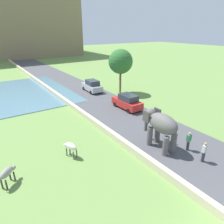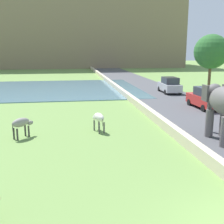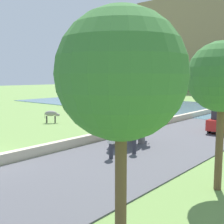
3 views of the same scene
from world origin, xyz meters
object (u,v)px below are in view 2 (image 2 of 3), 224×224
at_px(elephant, 224,104).
at_px(cow_white, 99,118).
at_px(cow_grey, 22,123).
at_px(car_red, 206,98).
at_px(car_silver, 170,85).

bearing_deg(elephant, cow_white, 156.36).
bearing_deg(elephant, cow_grey, 168.35).
distance_m(car_red, cow_white, 10.91).
xyz_separation_m(car_silver, cow_white, (-9.51, -13.99, -0.06)).
bearing_deg(car_silver, car_red, -89.98).
bearing_deg(car_red, car_silver, 90.02).
relative_size(elephant, car_silver, 0.86).
distance_m(car_silver, cow_white, 16.92).
distance_m(elephant, cow_grey, 11.04).
xyz_separation_m(elephant, car_silver, (3.14, 16.78, -1.14)).
xyz_separation_m(car_red, car_silver, (-0.00, 8.65, 0.00)).
height_order(car_red, cow_white, car_red).
bearing_deg(car_silver, cow_white, -124.21).
bearing_deg(cow_grey, cow_white, 7.49).
relative_size(elephant, car_red, 0.87).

